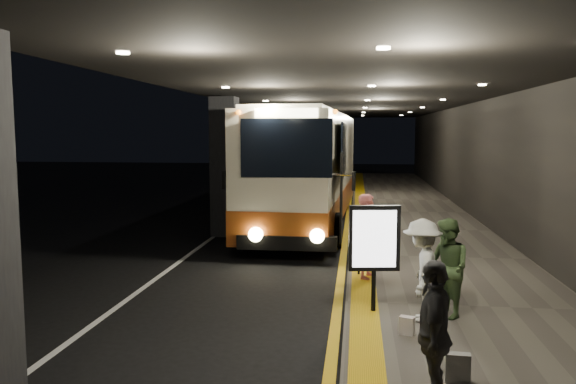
# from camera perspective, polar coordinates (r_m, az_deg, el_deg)

# --- Properties ---
(ground) EXTENTS (90.00, 90.00, 0.00)m
(ground) POSITION_cam_1_polar(r_m,az_deg,el_deg) (14.11, -4.16, -7.45)
(ground) COLOR black
(lane_line_white) EXTENTS (0.12, 50.00, 0.01)m
(lane_line_white) POSITION_cam_1_polar(r_m,az_deg,el_deg) (19.27, -6.53, -3.78)
(lane_line_white) COLOR silver
(lane_line_white) RESTS_ON ground
(kerb_stripe_yellow) EXTENTS (0.18, 50.00, 0.01)m
(kerb_stripe_yellow) POSITION_cam_1_polar(r_m,az_deg,el_deg) (18.74, 5.93, -4.06)
(kerb_stripe_yellow) COLOR gold
(kerb_stripe_yellow) RESTS_ON ground
(sidewalk) EXTENTS (4.50, 50.00, 0.15)m
(sidewalk) POSITION_cam_1_polar(r_m,az_deg,el_deg) (18.84, 13.27, -3.92)
(sidewalk) COLOR #514C44
(sidewalk) RESTS_ON ground
(tactile_strip) EXTENTS (0.50, 50.00, 0.01)m
(tactile_strip) POSITION_cam_1_polar(r_m,az_deg,el_deg) (18.72, 7.47, -3.62)
(tactile_strip) COLOR gold
(tactile_strip) RESTS_ON sidewalk
(terminal_wall) EXTENTS (0.10, 50.00, 6.00)m
(terminal_wall) POSITION_cam_1_polar(r_m,az_deg,el_deg) (18.95, 20.29, 4.82)
(terminal_wall) COLOR black
(terminal_wall) RESTS_ON ground
(support_columns) EXTENTS (0.80, 24.80, 4.40)m
(support_columns) POSITION_cam_1_polar(r_m,az_deg,el_deg) (17.98, -6.43, 2.55)
(support_columns) COLOR black
(support_columns) RESTS_ON ground
(canopy) EXTENTS (9.00, 50.00, 0.40)m
(canopy) POSITION_cam_1_polar(r_m,az_deg,el_deg) (18.49, 6.56, 10.09)
(canopy) COLOR black
(canopy) RESTS_ON support_columns
(coach_main) EXTENTS (3.08, 12.56, 3.89)m
(coach_main) POSITION_cam_1_polar(r_m,az_deg,el_deg) (19.83, 2.06, 1.95)
(coach_main) COLOR beige
(coach_main) RESTS_ON ground
(coach_second) EXTENTS (2.94, 12.16, 3.80)m
(coach_second) POSITION_cam_1_polar(r_m,az_deg,el_deg) (31.22, 3.93, 3.39)
(coach_second) COLOR beige
(coach_second) RESTS_ON ground
(passenger_boarding) EXTENTS (0.62, 0.77, 1.83)m
(passenger_boarding) POSITION_cam_1_polar(r_m,az_deg,el_deg) (12.24, 8.13, -4.48)
(passenger_boarding) COLOR #D16261
(passenger_boarding) RESTS_ON sidewalk
(passenger_waiting_green) EXTENTS (0.76, 0.95, 1.70)m
(passenger_waiting_green) POSITION_cam_1_polar(r_m,az_deg,el_deg) (10.01, 15.88, -7.44)
(passenger_waiting_green) COLOR #486538
(passenger_waiting_green) RESTS_ON sidewalk
(passenger_waiting_white) EXTENTS (0.64, 1.16, 1.72)m
(passenger_waiting_white) POSITION_cam_1_polar(r_m,az_deg,el_deg) (9.72, 13.45, -7.72)
(passenger_waiting_white) COLOR #BBBDB6
(passenger_waiting_white) RESTS_ON sidewalk
(passenger_waiting_grey) EXTENTS (0.67, 1.09, 1.74)m
(passenger_waiting_grey) POSITION_cam_1_polar(r_m,az_deg,el_deg) (6.77, 14.57, -13.85)
(passenger_waiting_grey) COLOR #4D4E52
(passenger_waiting_grey) RESTS_ON sidewalk
(bag_polka) EXTENTS (0.31, 0.15, 0.37)m
(bag_polka) POSITION_cam_1_polar(r_m,az_deg,el_deg) (7.74, 16.85, -16.72)
(bag_polka) COLOR black
(bag_polka) RESTS_ON sidewalk
(bag_plain) EXTENTS (0.26, 0.21, 0.29)m
(bag_plain) POSITION_cam_1_polar(r_m,az_deg,el_deg) (9.21, 11.99, -13.13)
(bag_plain) COLOR beige
(bag_plain) RESTS_ON sidewalk
(info_sign) EXTENTS (0.90, 0.24, 1.89)m
(info_sign) POSITION_cam_1_polar(r_m,az_deg,el_deg) (9.93, 8.76, -4.87)
(info_sign) COLOR black
(info_sign) RESTS_ON sidewalk
(stanchion_post) EXTENTS (0.05, 0.05, 1.01)m
(stanchion_post) POSITION_cam_1_polar(r_m,az_deg,el_deg) (12.58, 7.22, -6.10)
(stanchion_post) COLOR black
(stanchion_post) RESTS_ON sidewalk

